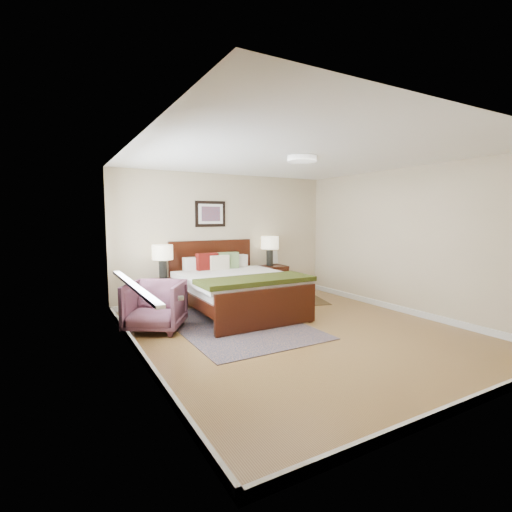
% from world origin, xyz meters
% --- Properties ---
extents(floor, '(5.00, 5.00, 0.00)m').
position_xyz_m(floor, '(0.00, 0.00, 0.00)').
color(floor, olive).
rests_on(floor, ground).
extents(back_wall, '(4.50, 0.04, 2.50)m').
position_xyz_m(back_wall, '(0.00, 2.50, 1.25)').
color(back_wall, '#C5B38F').
rests_on(back_wall, ground).
extents(front_wall, '(4.50, 0.04, 2.50)m').
position_xyz_m(front_wall, '(0.00, -2.50, 1.25)').
color(front_wall, '#C5B38F').
rests_on(front_wall, ground).
extents(left_wall, '(0.04, 5.00, 2.50)m').
position_xyz_m(left_wall, '(-2.25, 0.00, 1.25)').
color(left_wall, '#C5B38F').
rests_on(left_wall, ground).
extents(right_wall, '(0.04, 5.00, 2.50)m').
position_xyz_m(right_wall, '(2.25, 0.00, 1.25)').
color(right_wall, '#C5B38F').
rests_on(right_wall, ground).
extents(ceiling, '(4.50, 5.00, 0.02)m').
position_xyz_m(ceiling, '(0.00, 0.00, 2.50)').
color(ceiling, white).
rests_on(ceiling, back_wall).
extents(window, '(0.11, 2.72, 1.32)m').
position_xyz_m(window, '(-2.20, 0.70, 1.38)').
color(window, silver).
rests_on(window, left_wall).
extents(door, '(0.06, 1.00, 2.18)m').
position_xyz_m(door, '(-2.23, -1.75, 1.07)').
color(door, silver).
rests_on(door, ground).
extents(ceil_fixture, '(0.44, 0.44, 0.08)m').
position_xyz_m(ceil_fixture, '(0.00, 0.00, 2.47)').
color(ceil_fixture, white).
rests_on(ceil_fixture, ceiling).
extents(bed, '(1.82, 2.21, 1.19)m').
position_xyz_m(bed, '(-0.35, 1.41, 0.55)').
color(bed, '#361508').
rests_on(bed, ground).
extents(wall_art, '(0.62, 0.05, 0.50)m').
position_xyz_m(wall_art, '(-0.35, 2.47, 1.72)').
color(wall_art, black).
rests_on(wall_art, back_wall).
extents(nightstand_left, '(0.46, 0.42, 0.55)m').
position_xyz_m(nightstand_left, '(-1.36, 2.25, 0.43)').
color(nightstand_left, '#361508').
rests_on(nightstand_left, ground).
extents(nightstand_right, '(0.65, 0.49, 0.65)m').
position_xyz_m(nightstand_right, '(0.88, 2.26, 0.39)').
color(nightstand_right, '#361508').
rests_on(nightstand_right, ground).
extents(lamp_left, '(0.36, 0.36, 0.61)m').
position_xyz_m(lamp_left, '(-1.36, 2.27, 0.99)').
color(lamp_left, black).
rests_on(lamp_left, nightstand_left).
extents(lamp_right, '(0.36, 0.36, 0.61)m').
position_xyz_m(lamp_right, '(0.88, 2.27, 1.08)').
color(lamp_right, black).
rests_on(lamp_right, nightstand_right).
extents(armchair, '(1.08, 1.09, 0.73)m').
position_xyz_m(armchair, '(-1.80, 1.10, 0.36)').
color(armchair, brown).
rests_on(armchair, ground).
extents(rug_persian, '(1.84, 2.58, 0.01)m').
position_xyz_m(rug_persian, '(-0.64, 0.74, 0.01)').
color(rug_persian, '#0C1D3C').
rests_on(rug_persian, ground).
extents(rug_navy, '(1.01, 1.25, 0.01)m').
position_xyz_m(rug_navy, '(1.33, 1.67, 0.01)').
color(rug_navy, black).
rests_on(rug_navy, ground).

